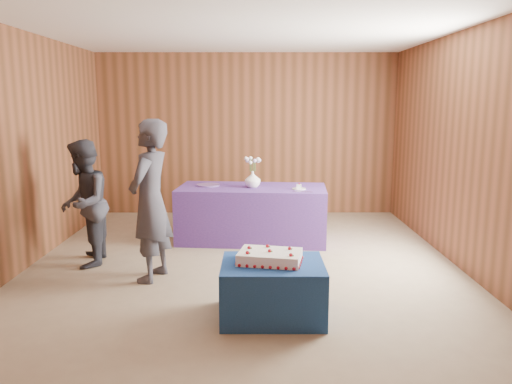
{
  "coord_description": "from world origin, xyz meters",
  "views": [
    {
      "loc": [
        0.14,
        -5.47,
        1.89
      ],
      "look_at": [
        0.15,
        0.1,
        0.89
      ],
      "focal_mm": 35.0,
      "sensor_mm": 36.0,
      "label": 1
    }
  ],
  "objects_px": {
    "guest_right": "(84,204)",
    "cake_table": "(273,290)",
    "sheet_cake": "(270,257)",
    "guest_left": "(150,201)",
    "serving_table": "(252,214)",
    "vase": "(253,179)"
  },
  "relations": [
    {
      "from": "guest_right",
      "to": "cake_table",
      "type": "bearing_deg",
      "value": 47.53
    },
    {
      "from": "sheet_cake",
      "to": "guest_left",
      "type": "bearing_deg",
      "value": 153.62
    },
    {
      "from": "sheet_cake",
      "to": "guest_left",
      "type": "distance_m",
      "value": 1.6
    },
    {
      "from": "sheet_cake",
      "to": "guest_right",
      "type": "xyz_separation_m",
      "value": [
        -2.11,
        1.43,
        0.19
      ]
    },
    {
      "from": "serving_table",
      "to": "guest_left",
      "type": "relative_size",
      "value": 1.16
    },
    {
      "from": "cake_table",
      "to": "guest_right",
      "type": "distance_m",
      "value": 2.63
    },
    {
      "from": "guest_left",
      "to": "guest_right",
      "type": "distance_m",
      "value": 1.0
    },
    {
      "from": "cake_table",
      "to": "sheet_cake",
      "type": "distance_m",
      "value": 0.3
    },
    {
      "from": "vase",
      "to": "cake_table",
      "type": "bearing_deg",
      "value": -85.67
    },
    {
      "from": "vase",
      "to": "guest_left",
      "type": "relative_size",
      "value": 0.13
    },
    {
      "from": "serving_table",
      "to": "sheet_cake",
      "type": "bearing_deg",
      "value": -81.22
    },
    {
      "from": "guest_right",
      "to": "vase",
      "type": "bearing_deg",
      "value": 109.51
    },
    {
      "from": "cake_table",
      "to": "serving_table",
      "type": "height_order",
      "value": "serving_table"
    },
    {
      "from": "sheet_cake",
      "to": "vase",
      "type": "relative_size",
      "value": 2.83
    },
    {
      "from": "serving_table",
      "to": "guest_left",
      "type": "height_order",
      "value": "guest_left"
    },
    {
      "from": "vase",
      "to": "guest_left",
      "type": "bearing_deg",
      "value": -125.63
    },
    {
      "from": "sheet_cake",
      "to": "cake_table",
      "type": "bearing_deg",
      "value": -27.68
    },
    {
      "from": "guest_left",
      "to": "guest_right",
      "type": "relative_size",
      "value": 1.17
    },
    {
      "from": "cake_table",
      "to": "guest_left",
      "type": "height_order",
      "value": "guest_left"
    },
    {
      "from": "vase",
      "to": "guest_left",
      "type": "distance_m",
      "value": 1.85
    },
    {
      "from": "cake_table",
      "to": "guest_left",
      "type": "relative_size",
      "value": 0.52
    },
    {
      "from": "cake_table",
      "to": "guest_left",
      "type": "bearing_deg",
      "value": 142.61
    }
  ]
}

